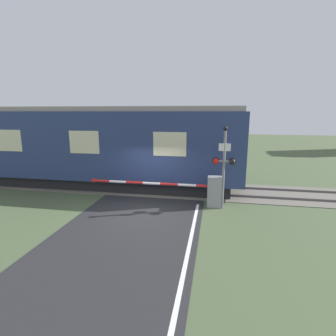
{
  "coord_description": "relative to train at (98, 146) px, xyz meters",
  "views": [
    {
      "loc": [
        2.86,
        -10.06,
        4.04
      ],
      "look_at": [
        0.73,
        1.52,
        1.5
      ],
      "focal_mm": 28.0,
      "sensor_mm": 36.0,
      "label": 1
    }
  ],
  "objects": [
    {
      "name": "crossing_barrier",
      "position": [
        5.88,
        -2.22,
        -1.48
      ],
      "size": [
        5.97,
        0.44,
        1.34
      ],
      "color": "gray",
      "rests_on": "ground_plane"
    },
    {
      "name": "track_bed",
      "position": [
        3.46,
        0.0,
        -2.17
      ],
      "size": [
        36.0,
        3.2,
        0.13
      ],
      "color": "#666056",
      "rests_on": "ground_plane"
    },
    {
      "name": "train",
      "position": [
        0.0,
        0.0,
        0.0
      ],
      "size": [
        15.38,
        2.89,
        4.29
      ],
      "color": "black",
      "rests_on": "ground_plane"
    },
    {
      "name": "ground_plane",
      "position": [
        3.46,
        -3.14,
        -2.19
      ],
      "size": [
        80.0,
        80.0,
        0.0
      ],
      "primitive_type": "plane",
      "color": "#475638"
    },
    {
      "name": "signal_post",
      "position": [
        6.67,
        -2.35,
        -0.22
      ],
      "size": [
        0.97,
        0.26,
        3.47
      ],
      "color": "gray",
      "rests_on": "ground_plane"
    }
  ]
}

